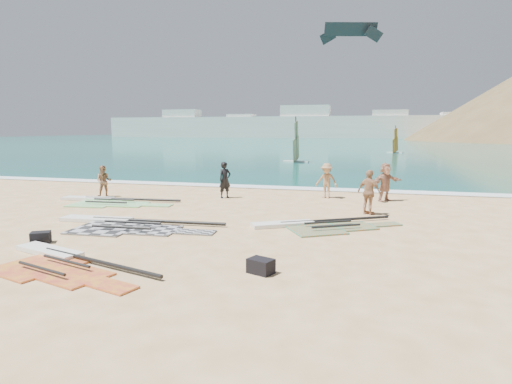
% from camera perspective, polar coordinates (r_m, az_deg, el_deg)
% --- Properties ---
extents(ground, '(300.00, 300.00, 0.00)m').
position_cam_1_polar(ground, '(11.98, -5.35, -7.42)').
color(ground, '#E5BA86').
rests_on(ground, ground).
extents(sea, '(300.00, 240.00, 0.06)m').
position_cam_1_polar(sea, '(142.89, 13.50, 6.82)').
color(sea, '#0C5953').
rests_on(sea, ground).
extents(surf_line, '(300.00, 1.20, 0.04)m').
position_cam_1_polar(surf_line, '(23.67, 5.04, 0.43)').
color(surf_line, white).
rests_on(surf_line, ground).
extents(far_town, '(160.00, 8.00, 12.00)m').
position_cam_1_polar(far_town, '(162.01, 8.11, 8.71)').
color(far_town, white).
rests_on(far_town, ground).
extents(rig_grey, '(6.08, 2.44, 0.20)m').
position_cam_1_polar(rig_grey, '(15.29, -17.60, -4.12)').
color(rig_grey, '#252527').
rests_on(rig_grey, ground).
extents(rig_green, '(5.72, 2.33, 0.20)m').
position_cam_1_polar(rig_green, '(20.36, -19.44, -1.17)').
color(rig_green, green).
rests_on(rig_green, ground).
extents(rig_orange, '(5.01, 3.55, 0.20)m').
position_cam_1_polar(rig_orange, '(14.53, 7.92, -4.45)').
color(rig_orange, '#FA5612').
rests_on(rig_orange, ground).
extents(rig_red, '(4.97, 2.70, 0.20)m').
position_cam_1_polar(rig_red, '(11.60, -24.90, -8.46)').
color(rig_red, '#B6153A').
rests_on(rig_red, ground).
extents(gear_bag_near, '(0.64, 0.59, 0.33)m').
position_cam_1_polar(gear_bag_near, '(13.84, -26.77, -5.43)').
color(gear_bag_near, black).
rests_on(gear_bag_near, ground).
extents(gear_bag_far, '(0.67, 0.57, 0.34)m').
position_cam_1_polar(gear_bag_far, '(9.87, 0.65, -9.83)').
color(gear_bag_far, black).
rests_on(gear_bag_far, ground).
extents(person_wetsuit, '(0.72, 0.75, 1.73)m').
position_cam_1_polar(person_wetsuit, '(20.40, -4.17, 1.62)').
color(person_wetsuit, black).
rests_on(person_wetsuit, ground).
extents(beachgoer_left, '(0.91, 0.82, 1.53)m').
position_cam_1_polar(beachgoer_left, '(21.94, -19.62, 1.36)').
color(beachgoer_left, '#966F4E').
rests_on(beachgoer_left, ground).
extents(beachgoer_mid, '(1.19, 0.85, 1.67)m').
position_cam_1_polar(beachgoer_mid, '(20.57, 9.38, 1.49)').
color(beachgoer_mid, '#A57951').
rests_on(beachgoer_mid, ground).
extents(beachgoer_back, '(1.07, 0.94, 1.74)m').
position_cam_1_polar(beachgoer_back, '(16.90, 14.86, -0.03)').
color(beachgoer_back, tan).
rests_on(beachgoer_back, ground).
extents(beachgoer_right, '(1.54, 1.50, 1.76)m').
position_cam_1_polar(beachgoer_right, '(20.30, 16.86, 1.29)').
color(beachgoer_right, tan).
rests_on(beachgoer_right, ground).
extents(windsurfer_left, '(2.51, 3.05, 4.54)m').
position_cam_1_polar(windsurfer_left, '(42.46, 5.37, 5.71)').
color(windsurfer_left, white).
rests_on(windsurfer_left, ground).
extents(windsurfer_centre, '(2.17, 2.43, 3.82)m').
position_cam_1_polar(windsurfer_centre, '(62.02, 18.09, 6.01)').
color(windsurfer_centre, white).
rests_on(windsurfer_centre, ground).
extents(kitesurf_kite, '(7.20, 2.57, 2.42)m').
position_cam_1_polar(kitesurf_kite, '(55.21, 12.51, 20.22)').
color(kitesurf_kite, black).
rests_on(kitesurf_kite, ground).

